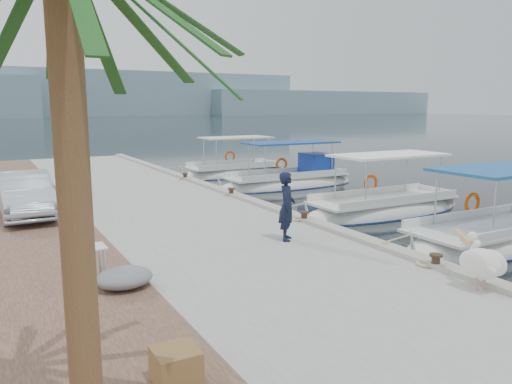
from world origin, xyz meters
TOP-DOWN VIEW (x-y plane):
  - ground at (0.00, 0.00)m, footprint 400.00×400.00m
  - concrete_quay at (-3.00, 5.00)m, footprint 6.00×40.00m
  - quay_curb at (-0.22, 5.00)m, footprint 0.44×40.00m
  - cobblestone_strip at (-8.00, 5.00)m, footprint 4.00×40.00m
  - distant_hills at (29.61, 201.49)m, footprint 330.00×60.00m
  - fishing_caique_b at (4.17, -1.80)m, footprint 7.16×2.54m
  - fishing_caique_c at (4.17, 2.93)m, footprint 7.16×2.27m
  - fishing_caique_d at (4.55, 9.99)m, footprint 7.70×2.22m
  - fishing_caique_e at (3.87, 14.81)m, footprint 6.55×2.38m
  - mooring_bollards at (-0.35, 1.50)m, footprint 0.28×20.28m
  - pelican at (-0.59, -4.77)m, footprint 0.73×1.34m
  - fisherman at (-1.90, 0.04)m, footprint 0.72×0.78m
  - parked_car at (-7.62, 6.49)m, footprint 1.57×4.28m
  - wooden_crate at (-6.78, -5.06)m, footprint 0.55×0.55m
  - tarp_bundle at (-6.50, -1.40)m, footprint 1.10×0.90m
  - folding_table at (-6.98, -0.78)m, footprint 0.55×0.55m

SIDE VIEW (x-z plane):
  - ground at x=0.00m, z-range 0.00..0.00m
  - fishing_caique_b at x=4.17m, z-range -1.29..1.54m
  - fishing_caique_c at x=4.17m, z-range -1.29..1.54m
  - fishing_caique_e at x=3.87m, z-range -1.29..1.54m
  - fishing_caique_d at x=4.55m, z-range -1.23..1.60m
  - concrete_quay at x=-3.00m, z-range 0.00..0.50m
  - cobblestone_strip at x=-8.00m, z-range 0.00..0.50m
  - quay_curb at x=-0.22m, z-range 0.50..0.62m
  - mooring_bollards at x=-0.35m, z-range 0.53..0.86m
  - tarp_bundle at x=-6.50m, z-range 0.50..0.90m
  - wooden_crate at x=-6.78m, z-range 0.50..0.94m
  - folding_table at x=-6.98m, z-range 0.66..1.39m
  - pelican at x=-0.59m, z-range 0.52..1.56m
  - parked_car at x=-7.62m, z-range 0.50..1.90m
  - fisherman at x=-1.90m, z-range 0.50..2.29m
  - distant_hills at x=29.61m, z-range -1.39..16.61m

